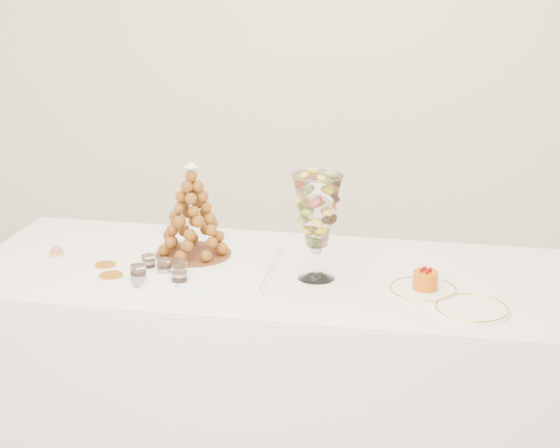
# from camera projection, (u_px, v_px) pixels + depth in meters

# --- Properties ---
(room_walls) EXTENTS (4.54, 4.04, 2.82)m
(room_walls) POSITION_uv_depth(u_px,v_px,m) (229.00, 5.00, 3.01)
(room_walls) COLOR white
(room_walls) RESTS_ON ground
(buffet_table) EXTENTS (2.21, 0.90, 0.84)m
(buffet_table) POSITION_uv_depth(u_px,v_px,m) (272.00, 375.00, 3.51)
(buffet_table) COLOR white
(buffet_table) RESTS_ON ground
(lace_tray) EXTENTS (0.64, 0.48, 0.02)m
(lace_tray) POSITION_uv_depth(u_px,v_px,m) (187.00, 262.00, 3.43)
(lace_tray) COLOR white
(lace_tray) RESTS_ON buffet_table
(macaron_vase) EXTENTS (0.17, 0.17, 0.38)m
(macaron_vase) POSITION_uv_depth(u_px,v_px,m) (317.00, 212.00, 3.23)
(macaron_vase) COLOR white
(macaron_vase) RESTS_ON buffet_table
(cake_plate) EXTENTS (0.24, 0.24, 0.01)m
(cake_plate) POSITION_uv_depth(u_px,v_px,m) (423.00, 290.00, 3.18)
(cake_plate) COLOR white
(cake_plate) RESTS_ON buffet_table
(spare_plate) EXTENTS (0.24, 0.24, 0.01)m
(spare_plate) POSITION_uv_depth(u_px,v_px,m) (472.00, 309.00, 3.03)
(spare_plate) COLOR white
(spare_plate) RESTS_ON buffet_table
(pink_tart) EXTENTS (0.06, 0.06, 0.03)m
(pink_tart) POSITION_uv_depth(u_px,v_px,m) (57.00, 251.00, 3.53)
(pink_tart) COLOR tan
(pink_tart) RESTS_ON buffet_table
(verrine_a) EXTENTS (0.06, 0.06, 0.07)m
(verrine_a) POSITION_uv_depth(u_px,v_px,m) (149.00, 264.00, 3.35)
(verrine_a) COLOR white
(verrine_a) RESTS_ON buffet_table
(verrine_b) EXTENTS (0.06, 0.06, 0.07)m
(verrine_b) POSITION_uv_depth(u_px,v_px,m) (164.00, 268.00, 3.31)
(verrine_b) COLOR white
(verrine_b) RESTS_ON buffet_table
(verrine_c) EXTENTS (0.05, 0.05, 0.06)m
(verrine_c) POSITION_uv_depth(u_px,v_px,m) (181.00, 269.00, 3.30)
(verrine_c) COLOR white
(verrine_c) RESTS_ON buffet_table
(verrine_d) EXTENTS (0.07, 0.07, 0.07)m
(verrine_d) POSITION_uv_depth(u_px,v_px,m) (138.00, 275.00, 3.23)
(verrine_d) COLOR white
(verrine_d) RESTS_ON buffet_table
(verrine_e) EXTENTS (0.06, 0.06, 0.07)m
(verrine_e) POSITION_uv_depth(u_px,v_px,m) (179.00, 277.00, 3.22)
(verrine_e) COLOR white
(verrine_e) RESTS_ON buffet_table
(ramekin_back) EXTENTS (0.09, 0.09, 0.03)m
(ramekin_back) POSITION_uv_depth(u_px,v_px,m) (106.00, 268.00, 3.36)
(ramekin_back) COLOR white
(ramekin_back) RESTS_ON buffet_table
(ramekin_front) EXTENTS (0.09, 0.09, 0.03)m
(ramekin_front) POSITION_uv_depth(u_px,v_px,m) (111.00, 279.00, 3.26)
(ramekin_front) COLOR white
(ramekin_front) RESTS_ON buffet_table
(croquembouche) EXTENTS (0.28, 0.28, 0.35)m
(croquembouche) POSITION_uv_depth(u_px,v_px,m) (192.00, 211.00, 3.42)
(croquembouche) COLOR brown
(croquembouche) RESTS_ON lace_tray
(mousse_cake) EXTENTS (0.09, 0.09, 0.08)m
(mousse_cake) POSITION_uv_depth(u_px,v_px,m) (425.00, 280.00, 3.17)
(mousse_cake) COLOR #CD5A09
(mousse_cake) RESTS_ON cake_plate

